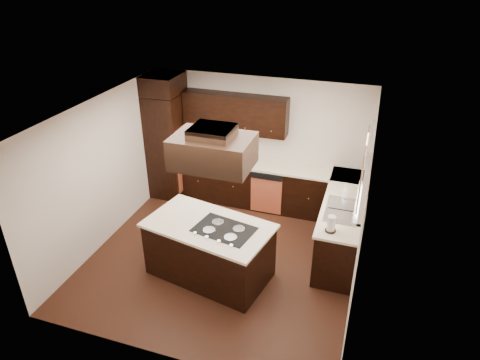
{
  "coord_description": "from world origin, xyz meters",
  "views": [
    {
      "loc": [
        2.04,
        -5.32,
        4.47
      ],
      "look_at": [
        0.1,
        0.6,
        1.15
      ],
      "focal_mm": 32.0,
      "sensor_mm": 36.0,
      "label": 1
    }
  ],
  "objects_px": {
    "range_hood": "(213,151)",
    "spice_rack": "(218,149)",
    "oven_column": "(168,146)",
    "island": "(209,251)"
  },
  "relations": [
    {
      "from": "range_hood",
      "to": "oven_column",
      "type": "bearing_deg",
      "value": 129.74
    },
    {
      "from": "oven_column",
      "to": "range_hood",
      "type": "distance_m",
      "value": 3.13
    },
    {
      "from": "oven_column",
      "to": "spice_rack",
      "type": "height_order",
      "value": "oven_column"
    },
    {
      "from": "oven_column",
      "to": "island",
      "type": "distance_m",
      "value": 2.85
    },
    {
      "from": "spice_rack",
      "to": "range_hood",
      "type": "bearing_deg",
      "value": -71.86
    },
    {
      "from": "oven_column",
      "to": "spice_rack",
      "type": "xyz_separation_m",
      "value": [
        1.03,
        0.08,
        0.03
      ]
    },
    {
      "from": "range_hood",
      "to": "spice_rack",
      "type": "bearing_deg",
      "value": 109.93
    },
    {
      "from": "range_hood",
      "to": "spice_rack",
      "type": "height_order",
      "value": "range_hood"
    },
    {
      "from": "range_hood",
      "to": "spice_rack",
      "type": "distance_m",
      "value": 2.71
    },
    {
      "from": "island",
      "to": "range_hood",
      "type": "height_order",
      "value": "range_hood"
    }
  ]
}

